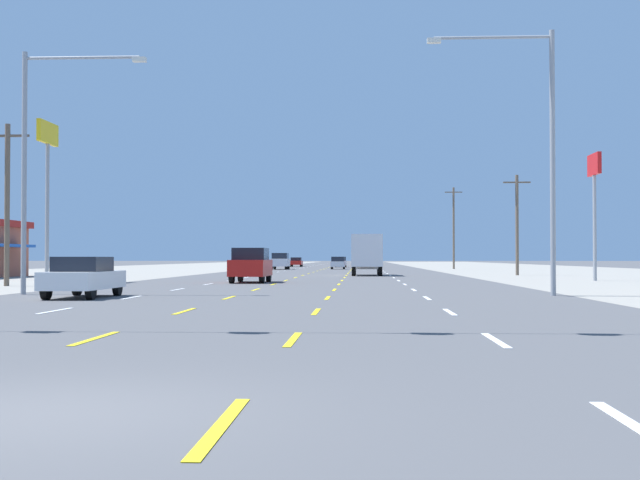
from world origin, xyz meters
name	(u,v)px	position (x,y,z in m)	size (l,w,h in m)	color
ground_plane	(328,274)	(0.00, 66.00, 0.00)	(572.00, 572.00, 0.00)	#4C4C4F
lot_apron_left	(51,274)	(-24.75, 66.00, 0.00)	(28.00, 440.00, 0.01)	gray
lot_apron_right	(614,274)	(24.75, 66.00, 0.00)	(28.00, 440.00, 0.01)	gray
lane_markings	(339,268)	(0.00, 104.50, 0.01)	(10.64, 227.60, 0.01)	white
signal_span_wire	(191,54)	(-0.42, 8.76, 5.46)	(26.89, 0.53, 9.24)	brown
sedan_far_left_nearest	(83,276)	(-6.97, 21.88, 0.76)	(1.80, 4.50, 1.46)	white
suv_inner_left_near	(251,265)	(-3.39, 40.27, 1.03)	(1.98, 4.90, 1.98)	red
box_truck_inner_right_mid	(367,253)	(3.38, 59.62, 1.84)	(2.40, 7.20, 3.23)	white
suv_far_left_midfar	(280,261)	(-6.80, 93.10, 1.03)	(1.98, 4.90, 1.98)	silver
hatchback_center_turn_far	(338,263)	(0.07, 95.84, 0.78)	(1.72, 3.90, 1.54)	silver
hatchback_inner_right_farther	(366,262)	(3.56, 105.60, 0.78)	(1.72, 3.90, 1.54)	red
hatchback_center_turn_farthest	(341,262)	(-0.13, 117.24, 0.78)	(1.72, 3.90, 1.54)	silver
sedan_far_left_distant_a	(296,262)	(-7.23, 123.60, 0.76)	(1.80, 4.50, 1.46)	red
suv_inner_right_distant_b	(365,260)	(3.56, 129.46, 1.03)	(1.98, 4.90, 1.98)	red
pole_sign_left_row_1	(48,158)	(-14.97, 39.38, 7.11)	(0.24, 2.78, 9.18)	gray
pole_sign_right_row_1	(594,183)	(17.30, 44.74, 6.01)	(0.24, 2.35, 7.84)	gray
streetlight_left_row_0	(38,151)	(-9.60, 24.31, 5.58)	(4.88, 0.26, 9.45)	gray
streetlight_right_row_0	(539,140)	(9.64, 24.31, 5.87)	(4.80, 0.26, 10.04)	gray
utility_pole_left_row_0	(7,201)	(-14.82, 33.62, 4.27)	(2.20, 0.26, 8.16)	brown
utility_pole_right_row_1	(517,223)	(15.55, 60.93, 4.25)	(2.20, 0.26, 8.13)	brown
utility_pole_right_row_2	(454,227)	(14.62, 99.03, 5.35)	(2.20, 0.26, 10.31)	brown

